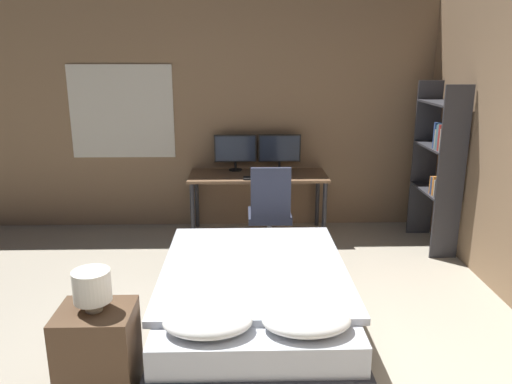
{
  "coord_description": "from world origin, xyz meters",
  "views": [
    {
      "loc": [
        -0.25,
        -2.22,
        2.07
      ],
      "look_at": [
        -0.12,
        2.52,
        0.75
      ],
      "focal_mm": 35.0,
      "sensor_mm": 36.0,
      "label": 1
    }
  ],
  "objects_px": {
    "bedside_lamp": "(92,286)",
    "monitor_left": "(235,150)",
    "nightstand": "(98,353)",
    "bed": "(254,300)",
    "keyboard": "(259,178)",
    "monitor_right": "(280,150)",
    "desk": "(258,181)",
    "bookshelf": "(441,159)",
    "computer_mouse": "(282,177)",
    "office_chair": "(270,221)"
  },
  "relations": [
    {
      "from": "monitor_left",
      "to": "computer_mouse",
      "type": "distance_m",
      "value": 0.72
    },
    {
      "from": "monitor_right",
      "to": "bedside_lamp",
      "type": "bearing_deg",
      "value": -113.22
    },
    {
      "from": "desk",
      "to": "computer_mouse",
      "type": "bearing_deg",
      "value": -39.46
    },
    {
      "from": "office_chair",
      "to": "monitor_right",
      "type": "bearing_deg",
      "value": 80.06
    },
    {
      "from": "monitor_left",
      "to": "bookshelf",
      "type": "relative_size",
      "value": 0.28
    },
    {
      "from": "bed",
      "to": "nightstand",
      "type": "distance_m",
      "value": 1.24
    },
    {
      "from": "nightstand",
      "to": "monitor_left",
      "type": "relative_size",
      "value": 1.18
    },
    {
      "from": "nightstand",
      "to": "bedside_lamp",
      "type": "relative_size",
      "value": 2.29
    },
    {
      "from": "keyboard",
      "to": "computer_mouse",
      "type": "relative_size",
      "value": 4.88
    },
    {
      "from": "keyboard",
      "to": "computer_mouse",
      "type": "height_order",
      "value": "computer_mouse"
    },
    {
      "from": "monitor_left",
      "to": "office_chair",
      "type": "bearing_deg",
      "value": -68.37
    },
    {
      "from": "nightstand",
      "to": "monitor_left",
      "type": "bearing_deg",
      "value": 75.42
    },
    {
      "from": "bed",
      "to": "bedside_lamp",
      "type": "bearing_deg",
      "value": -142.38
    },
    {
      "from": "bedside_lamp",
      "to": "office_chair",
      "type": "height_order",
      "value": "office_chair"
    },
    {
      "from": "bed",
      "to": "keyboard",
      "type": "bearing_deg",
      "value": 87.27
    },
    {
      "from": "keyboard",
      "to": "office_chair",
      "type": "relative_size",
      "value": 0.34
    },
    {
      "from": "monitor_left",
      "to": "keyboard",
      "type": "height_order",
      "value": "monitor_left"
    },
    {
      "from": "bedside_lamp",
      "to": "computer_mouse",
      "type": "bearing_deg",
      "value": 63.53
    },
    {
      "from": "nightstand",
      "to": "office_chair",
      "type": "distance_m",
      "value": 2.48
    },
    {
      "from": "monitor_left",
      "to": "computer_mouse",
      "type": "bearing_deg",
      "value": -39.61
    },
    {
      "from": "monitor_right",
      "to": "desk",
      "type": "bearing_deg",
      "value": -140.25
    },
    {
      "from": "bedside_lamp",
      "to": "keyboard",
      "type": "relative_size",
      "value": 0.75
    },
    {
      "from": "computer_mouse",
      "to": "bookshelf",
      "type": "distance_m",
      "value": 1.7
    },
    {
      "from": "bed",
      "to": "bookshelf",
      "type": "xyz_separation_m",
      "value": [
        2.01,
        1.64,
        0.75
      ]
    },
    {
      "from": "monitor_left",
      "to": "keyboard",
      "type": "bearing_deg",
      "value": -58.79
    },
    {
      "from": "bedside_lamp",
      "to": "monitor_left",
      "type": "bearing_deg",
      "value": 75.42
    },
    {
      "from": "monitor_left",
      "to": "bookshelf",
      "type": "bearing_deg",
      "value": -17.97
    },
    {
      "from": "bed",
      "to": "monitor_left",
      "type": "xyz_separation_m",
      "value": [
        -0.17,
        2.35,
        0.73
      ]
    },
    {
      "from": "monitor_right",
      "to": "nightstand",
      "type": "bearing_deg",
      "value": -113.22
    },
    {
      "from": "bedside_lamp",
      "to": "desk",
      "type": "relative_size",
      "value": 0.16
    },
    {
      "from": "office_chair",
      "to": "monitor_left",
      "type": "bearing_deg",
      "value": 111.63
    },
    {
      "from": "bedside_lamp",
      "to": "monitor_right",
      "type": "relative_size",
      "value": 0.51
    },
    {
      "from": "bed",
      "to": "nightstand",
      "type": "relative_size",
      "value": 3.45
    },
    {
      "from": "nightstand",
      "to": "bookshelf",
      "type": "height_order",
      "value": "bookshelf"
    },
    {
      "from": "nightstand",
      "to": "computer_mouse",
      "type": "relative_size",
      "value": 8.37
    },
    {
      "from": "nightstand",
      "to": "desk",
      "type": "bearing_deg",
      "value": 69.66
    },
    {
      "from": "monitor_left",
      "to": "keyboard",
      "type": "distance_m",
      "value": 0.56
    },
    {
      "from": "desk",
      "to": "computer_mouse",
      "type": "height_order",
      "value": "computer_mouse"
    },
    {
      "from": "desk",
      "to": "monitor_left",
      "type": "height_order",
      "value": "monitor_left"
    },
    {
      "from": "nightstand",
      "to": "monitor_right",
      "type": "distance_m",
      "value": 3.44
    },
    {
      "from": "computer_mouse",
      "to": "office_chair",
      "type": "distance_m",
      "value": 0.62
    },
    {
      "from": "desk",
      "to": "bookshelf",
      "type": "height_order",
      "value": "bookshelf"
    },
    {
      "from": "monitor_right",
      "to": "bed",
      "type": "bearing_deg",
      "value": -98.56
    },
    {
      "from": "monitor_right",
      "to": "office_chair",
      "type": "relative_size",
      "value": 0.5
    },
    {
      "from": "office_chair",
      "to": "bookshelf",
      "type": "height_order",
      "value": "bookshelf"
    },
    {
      "from": "bed",
      "to": "office_chair",
      "type": "height_order",
      "value": "office_chair"
    },
    {
      "from": "desk",
      "to": "bookshelf",
      "type": "distance_m",
      "value": 2.01
    },
    {
      "from": "nightstand",
      "to": "office_chair",
      "type": "relative_size",
      "value": 0.59
    },
    {
      "from": "bedside_lamp",
      "to": "monitor_right",
      "type": "distance_m",
      "value": 3.38
    },
    {
      "from": "computer_mouse",
      "to": "monitor_left",
      "type": "bearing_deg",
      "value": 140.39
    }
  ]
}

